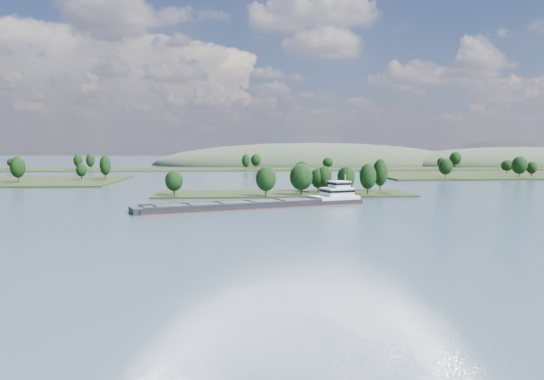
{
  "coord_description": "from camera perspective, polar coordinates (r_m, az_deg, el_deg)",
  "views": [
    {
      "loc": [
        -19.76,
        -27.12,
        19.27
      ],
      "look_at": [
        -8.14,
        130.0,
        6.0
      ],
      "focal_mm": 35.0,
      "sensor_mm": 36.0,
      "label": 1
    }
  ],
  "objects": [
    {
      "name": "ground",
      "position": [
        149.69,
        3.4,
        -2.59
      ],
      "size": [
        1800.0,
        1800.0,
        0.0
      ],
      "primitive_type": "plane",
      "color": "#314055",
      "rests_on": "ground"
    },
    {
      "name": "hill_east",
      "position": [
        570.76,
        25.15,
        2.42
      ],
      "size": [
        260.0,
        140.0,
        36.0
      ],
      "primitive_type": "ellipsoid",
      "color": "#354630",
      "rests_on": "ground"
    },
    {
      "name": "tree_island",
      "position": [
        208.02,
        2.96,
        0.59
      ],
      "size": [
        100.0,
        31.0,
        14.47
      ],
      "color": "black",
      "rests_on": "ground"
    },
    {
      "name": "hill_west",
      "position": [
        533.47,
        4.38,
        2.73
      ],
      "size": [
        320.0,
        160.0,
        44.0
      ],
      "primitive_type": "ellipsoid",
      "color": "#354630",
      "rests_on": "ground"
    },
    {
      "name": "back_shoreline",
      "position": [
        428.32,
        -0.38,
        2.32
      ],
      "size": [
        900.0,
        60.0,
        14.79
      ],
      "color": "black",
      "rests_on": "ground"
    },
    {
      "name": "cargo_barge",
      "position": [
        167.02,
        -0.25,
        -1.37
      ],
      "size": [
        73.42,
        34.01,
        10.14
      ],
      "color": "black",
      "rests_on": "ground"
    }
  ]
}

